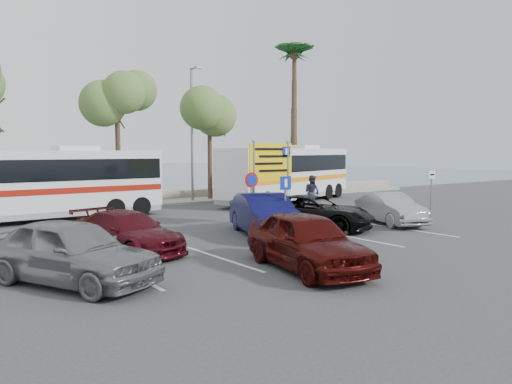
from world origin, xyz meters
TOP-DOWN VIEW (x-y plane):
  - ground at (0.00, 0.00)m, footprint 120.00×120.00m
  - kerb_strip at (0.00, 14.00)m, footprint 44.00×2.40m
  - seawall at (0.00, 16.00)m, footprint 48.00×0.80m
  - sea at (0.00, 60.00)m, footprint 140.00×140.00m
  - tree_mid at (-1.50, 14.00)m, footprint 3.20×3.20m
  - tree_right at (4.50, 14.00)m, footprint 3.20×3.20m
  - palm_tree at (11.50, 14.00)m, footprint 4.80×4.80m
  - street_lamp_right at (3.00, 13.52)m, footprint 0.45×1.15m
  - direction_sign at (1.00, 3.20)m, footprint 2.20×0.12m
  - sign_no_stop at (-0.60, 2.38)m, footprint 0.60×0.08m
  - sign_parking at (-0.20, 0.79)m, footprint 0.50×0.07m
  - sign_taxi at (9.80, 1.49)m, footprint 0.50×0.07m
  - lane_markings at (-1.14, -1.00)m, footprint 12.02×4.20m
  - coach_bus_left at (-6.50, 10.50)m, footprint 11.00×2.60m
  - coach_bus_right at (8.02, 10.50)m, footprint 11.59×5.77m
  - car_silver_a at (-8.50, -1.26)m, footprint 3.71×4.98m
  - car_blue at (-0.60, 1.50)m, footprint 3.17×5.04m
  - car_maroon at (-6.00, 1.50)m, footprint 2.71×4.72m
  - car_red at (-3.00, -3.50)m, footprint 2.72×4.85m
  - suv_black at (1.80, 1.50)m, footprint 4.40×5.49m
  - car_silver_b at (5.59, 0.63)m, footprint 2.77×4.33m
  - pedestrian_near at (1.60, 2.89)m, footprint 0.80×0.66m
  - pedestrian_far at (6.38, 6.50)m, footprint 0.79×0.97m

SIDE VIEW (x-z plane):
  - ground at x=0.00m, z-range 0.00..0.00m
  - lane_markings at x=-1.14m, z-range 0.00..0.01m
  - sea at x=0.00m, z-range 0.01..0.01m
  - kerb_strip at x=0.00m, z-range 0.00..0.15m
  - seawall at x=0.00m, z-range 0.00..0.60m
  - car_maroon at x=-6.00m, z-range 0.00..1.29m
  - car_silver_b at x=5.59m, z-range 0.00..1.35m
  - suv_black at x=1.80m, z-range 0.00..1.39m
  - car_red at x=-3.00m, z-range 0.00..1.56m
  - car_blue at x=-0.60m, z-range 0.00..1.57m
  - car_silver_a at x=-8.50m, z-range 0.00..1.58m
  - pedestrian_far at x=6.38m, z-range 0.00..1.88m
  - pedestrian_near at x=1.60m, z-range 0.00..1.88m
  - sign_taxi at x=9.80m, z-range 0.32..2.52m
  - sign_parking at x=-0.20m, z-range 0.34..2.59m
  - sign_no_stop at x=-0.60m, z-range 0.40..2.75m
  - coach_bus_left at x=-6.50m, z-range -0.12..3.29m
  - coach_bus_right at x=8.02m, z-range -0.13..3.42m
  - direction_sign at x=1.00m, z-range 0.63..4.23m
  - street_lamp_right at x=3.00m, z-range 0.59..8.60m
  - tree_right at x=4.50m, z-range 2.47..9.87m
  - tree_mid at x=-1.50m, z-range 2.65..10.65m
  - palm_tree at x=11.50m, z-range 4.27..15.47m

